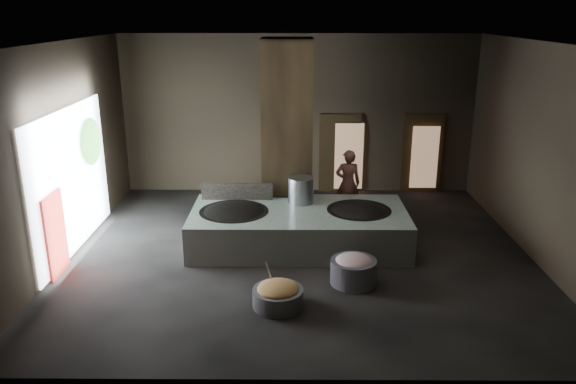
{
  "coord_description": "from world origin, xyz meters",
  "views": [
    {
      "loc": [
        -0.18,
        -11.4,
        5.12
      ],
      "look_at": [
        -0.27,
        0.46,
        1.25
      ],
      "focal_mm": 35.0,
      "sensor_mm": 36.0,
      "label": 1
    }
  ],
  "objects_px": {
    "wok_left": "(234,215)",
    "cook": "(348,183)",
    "wok_right": "(359,214)",
    "meat_basin": "(353,272)",
    "hearth_platform": "(299,228)",
    "veg_basin": "(278,298)",
    "stock_pot": "(301,191)"
  },
  "relations": [
    {
      "from": "cook",
      "to": "stock_pot",
      "type": "bearing_deg",
      "value": 48.36
    },
    {
      "from": "wok_right",
      "to": "cook",
      "type": "distance_m",
      "value": 1.9
    },
    {
      "from": "hearth_platform",
      "to": "cook",
      "type": "relative_size",
      "value": 2.74
    },
    {
      "from": "wok_right",
      "to": "meat_basin",
      "type": "height_order",
      "value": "wok_right"
    },
    {
      "from": "hearth_platform",
      "to": "veg_basin",
      "type": "distance_m",
      "value": 2.81
    },
    {
      "from": "wok_right",
      "to": "cook",
      "type": "height_order",
      "value": "cook"
    },
    {
      "from": "stock_pot",
      "to": "cook",
      "type": "relative_size",
      "value": 0.36
    },
    {
      "from": "wok_right",
      "to": "stock_pot",
      "type": "bearing_deg",
      "value": 158.96
    },
    {
      "from": "hearth_platform",
      "to": "stock_pot",
      "type": "xyz_separation_m",
      "value": [
        0.05,
        0.55,
        0.71
      ]
    },
    {
      "from": "veg_basin",
      "to": "meat_basin",
      "type": "height_order",
      "value": "meat_basin"
    },
    {
      "from": "hearth_platform",
      "to": "cook",
      "type": "xyz_separation_m",
      "value": [
        1.28,
        1.95,
        0.46
      ]
    },
    {
      "from": "wok_left",
      "to": "meat_basin",
      "type": "distance_m",
      "value": 3.12
    },
    {
      "from": "hearth_platform",
      "to": "wok_left",
      "type": "relative_size",
      "value": 3.17
    },
    {
      "from": "hearth_platform",
      "to": "veg_basin",
      "type": "relative_size",
      "value": 5.24
    },
    {
      "from": "wok_left",
      "to": "stock_pot",
      "type": "xyz_separation_m",
      "value": [
        1.5,
        0.6,
        0.38
      ]
    },
    {
      "from": "wok_left",
      "to": "veg_basin",
      "type": "distance_m",
      "value": 2.97
    },
    {
      "from": "wok_right",
      "to": "veg_basin",
      "type": "distance_m",
      "value": 3.37
    },
    {
      "from": "wok_left",
      "to": "meat_basin",
      "type": "xyz_separation_m",
      "value": [
        2.5,
        -1.81,
        -0.5
      ]
    },
    {
      "from": "cook",
      "to": "meat_basin",
      "type": "xyz_separation_m",
      "value": [
        -0.23,
        -3.81,
        -0.63
      ]
    },
    {
      "from": "wok_right",
      "to": "meat_basin",
      "type": "xyz_separation_m",
      "value": [
        -0.3,
        -1.91,
        -0.5
      ]
    },
    {
      "from": "wok_left",
      "to": "cook",
      "type": "height_order",
      "value": "cook"
    },
    {
      "from": "hearth_platform",
      "to": "veg_basin",
      "type": "height_order",
      "value": "hearth_platform"
    },
    {
      "from": "wok_left",
      "to": "wok_right",
      "type": "distance_m",
      "value": 2.8
    },
    {
      "from": "wok_left",
      "to": "wok_right",
      "type": "xyz_separation_m",
      "value": [
        2.8,
        0.1,
        0.0
      ]
    },
    {
      "from": "hearth_platform",
      "to": "meat_basin",
      "type": "relative_size",
      "value": 5.38
    },
    {
      "from": "cook",
      "to": "veg_basin",
      "type": "relative_size",
      "value": 1.91
    },
    {
      "from": "hearth_platform",
      "to": "wok_left",
      "type": "bearing_deg",
      "value": -178.01
    },
    {
      "from": "hearth_platform",
      "to": "cook",
      "type": "height_order",
      "value": "cook"
    },
    {
      "from": "cook",
      "to": "wok_left",
      "type": "bearing_deg",
      "value": 35.84
    },
    {
      "from": "hearth_platform",
      "to": "wok_right",
      "type": "xyz_separation_m",
      "value": [
        1.35,
        0.05,
        0.33
      ]
    },
    {
      "from": "hearth_platform",
      "to": "meat_basin",
      "type": "distance_m",
      "value": 2.14
    },
    {
      "from": "meat_basin",
      "to": "stock_pot",
      "type": "bearing_deg",
      "value": 112.46
    }
  ]
}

